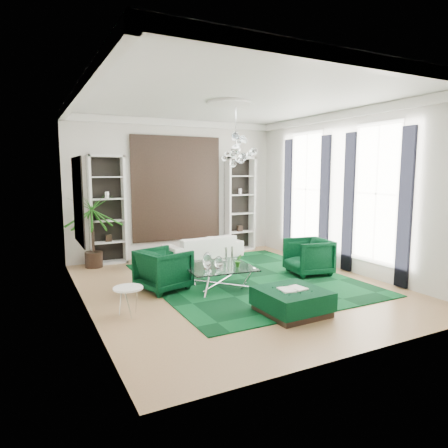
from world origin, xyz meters
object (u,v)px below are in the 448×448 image
ottoman_side (154,258)px  ottoman_front (292,302)px  armchair_right (308,257)px  palm (92,220)px  armchair_left (164,270)px  side_table (128,302)px  coffee_table (218,277)px  sofa (203,247)px

ottoman_side → ottoman_front: ottoman_front is taller
armchair_right → palm: size_ratio=0.39×
armchair_left → ottoman_side: size_ratio=1.15×
ottoman_front → side_table: (-2.48, 1.17, 0.03)m
armchair_left → palm: (-0.94, 2.64, 0.76)m
ottoman_front → ottoman_side: bearing=103.0°
ottoman_front → side_table: 2.74m
armchair_left → side_table: (-0.99, -1.12, -0.18)m
armchair_right → ottoman_front: 2.72m
ottoman_side → palm: palm is taller
coffee_table → ottoman_front: (0.44, -1.95, -0.02)m
coffee_table → ottoman_front: bearing=-77.4°
sofa → ottoman_front: bearing=77.7°
coffee_table → ottoman_front: 1.99m
coffee_table → armchair_left: bearing=161.8°
sofa → armchair_left: armchair_left is taller
side_table → palm: bearing=89.3°
ottoman_front → palm: (-2.43, 4.93, 0.97)m
coffee_table → palm: (-1.99, 2.98, 0.95)m
ottoman_side → palm: 1.79m
armchair_right → palm: palm is taller
ottoman_side → palm: (-1.40, 0.49, 1.00)m
coffee_table → ottoman_side: (-0.59, 2.49, -0.05)m
sofa → ottoman_side: bearing=-1.0°
side_table → ottoman_front: bearing=-25.2°
ottoman_side → armchair_right: bearing=-40.6°
ottoman_front → side_table: side_table is taller
armchair_right → coffee_table: (-2.34, 0.02, -0.19)m
ottoman_side → side_table: side_table is taller
sofa → armchair_left: size_ratio=2.34×
palm → coffee_table: bearing=-56.3°
armchair_left → coffee_table: size_ratio=0.70×
armchair_right → ottoman_front: (-1.90, -1.93, -0.21)m
sofa → ottoman_side: sofa is taller
ottoman_side → side_table: 3.58m
armchair_right → coffee_table: size_ratio=0.69×
ottoman_side → side_table: (-1.45, -3.27, 0.06)m
sofa → armchair_right: size_ratio=2.34×
palm → ottoman_side: bearing=-19.2°
ottoman_front → sofa: bearing=84.7°
armchair_right → palm: 5.32m
coffee_table → armchair_right: bearing=-0.4°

